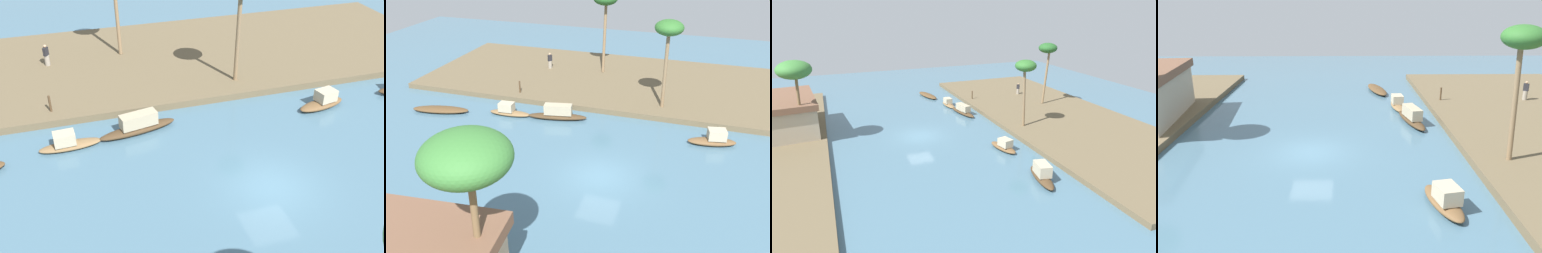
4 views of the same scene
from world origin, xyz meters
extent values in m
plane|color=#476B7F|center=(0.00, 0.00, 0.00)|extent=(73.96, 73.96, 0.00)
cube|color=brown|center=(0.00, -16.22, 0.23)|extent=(41.51, 14.83, 0.46)
ellipsoid|color=brown|center=(-6.37, -6.28, 0.23)|extent=(3.45, 1.71, 0.46)
cube|color=tan|center=(-6.63, -6.33, 0.82)|extent=(1.36, 1.13, 0.71)
ellipsoid|color=#47331E|center=(5.28, -6.82, 0.23)|extent=(4.73, 1.84, 0.46)
cube|color=tan|center=(5.21, -6.83, 0.85)|extent=(2.25, 1.18, 0.77)
ellipsoid|color=#47331E|center=(-12.83, -6.25, 0.27)|extent=(4.16, 1.82, 0.54)
cube|color=tan|center=(-12.82, -6.25, 0.99)|extent=(1.78, 1.26, 0.90)
ellipsoid|color=brown|center=(14.77, -5.14, 0.22)|extent=(4.79, 2.16, 0.45)
ellipsoid|color=brown|center=(9.13, -6.34, 0.18)|extent=(3.46, 1.15, 0.36)
cube|color=tan|center=(9.40, -6.33, 0.70)|extent=(1.19, 0.91, 0.67)
cylinder|color=gray|center=(9.87, -17.00, 0.84)|extent=(0.52, 0.52, 0.77)
cube|color=#232328|center=(9.87, -17.00, 1.53)|extent=(0.43, 0.47, 0.61)
sphere|color=tan|center=(9.87, -17.00, 1.94)|extent=(0.21, 0.21, 0.21)
cylinder|color=#4C3823|center=(9.95, -10.00, 0.99)|extent=(0.14, 0.14, 1.05)
cylinder|color=#7F6647|center=(-2.30, -10.67, 3.45)|extent=(0.28, 0.48, 5.99)
ellipsoid|color=#2D6628|center=(-2.30, -10.67, 6.87)|extent=(2.17, 2.17, 1.20)
cylinder|color=#7F6647|center=(4.44, -17.77, 3.76)|extent=(0.27, 0.77, 6.60)
ellipsoid|color=#235623|center=(4.44, -17.77, 7.51)|extent=(2.28, 2.28, 1.25)
cylinder|color=brown|center=(1.62, 10.81, 3.55)|extent=(0.26, 0.44, 6.18)
ellipsoid|color=#387533|center=(1.62, 10.81, 7.25)|extent=(3.09, 3.09, 1.70)
cube|color=tan|center=(5.27, 12.63, 1.93)|extent=(9.16, 6.56, 2.94)
cube|color=brown|center=(5.27, 12.63, 3.70)|extent=(9.71, 6.95, 0.58)
camera|label=1|loc=(8.91, 15.55, 14.42)|focal=43.07mm
camera|label=2|loc=(-5.29, 20.49, 14.03)|focal=38.64mm
camera|label=3|loc=(-33.75, 8.44, 13.20)|focal=33.82mm
camera|label=4|loc=(-21.35, -1.93, 8.89)|focal=36.62mm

